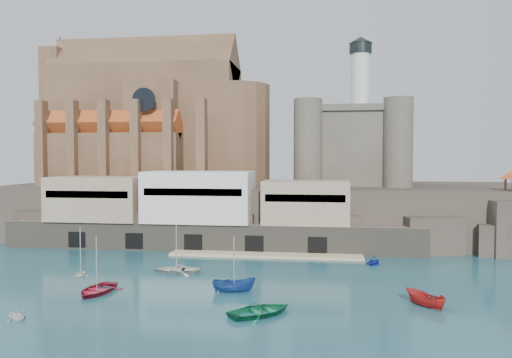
{
  "coord_description": "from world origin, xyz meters",
  "views": [
    {
      "loc": [
        10.93,
        -58.6,
        15.31
      ],
      "look_at": [
        -1.43,
        32.0,
        11.4
      ],
      "focal_mm": 35.0,
      "sensor_mm": 36.0,
      "label": 1
    }
  ],
  "objects_px": {
    "boat_1": "(16,319)",
    "boat_2": "(234,292)",
    "boat_0": "(97,293)",
    "castle_keep": "(350,142)",
    "church": "(155,125)"
  },
  "relations": [
    {
      "from": "boat_1",
      "to": "boat_2",
      "type": "relative_size",
      "value": 0.53
    },
    {
      "from": "church",
      "to": "boat_1",
      "type": "height_order",
      "value": "church"
    },
    {
      "from": "boat_1",
      "to": "boat_2",
      "type": "distance_m",
      "value": 22.46
    },
    {
      "from": "castle_keep",
      "to": "boat_0",
      "type": "bearing_deg",
      "value": -123.17
    },
    {
      "from": "castle_keep",
      "to": "boat_1",
      "type": "relative_size",
      "value": 11.11
    },
    {
      "from": "castle_keep",
      "to": "boat_0",
      "type": "height_order",
      "value": "castle_keep"
    },
    {
      "from": "church",
      "to": "boat_2",
      "type": "xyz_separation_m",
      "value": [
        24.94,
        -44.92,
        -22.13
      ]
    },
    {
      "from": "boat_2",
      "to": "castle_keep",
      "type": "bearing_deg",
      "value": -30.22
    },
    {
      "from": "boat_0",
      "to": "boat_1",
      "type": "xyz_separation_m",
      "value": [
        -3.46,
        -9.74,
        0.0
      ]
    },
    {
      "from": "boat_0",
      "to": "boat_2",
      "type": "distance_m",
      "value": 15.52
    },
    {
      "from": "boat_2",
      "to": "church",
      "type": "bearing_deg",
      "value": 17.89
    },
    {
      "from": "boat_0",
      "to": "boat_1",
      "type": "distance_m",
      "value": 10.34
    },
    {
      "from": "castle_keep",
      "to": "boat_1",
      "type": "distance_m",
      "value": 68.45
    },
    {
      "from": "castle_keep",
      "to": "boat_0",
      "type": "xyz_separation_m",
      "value": [
        -30.57,
        -46.76,
        -18.31
      ]
    },
    {
      "from": "church",
      "to": "boat_0",
      "type": "relative_size",
      "value": 7.35
    }
  ]
}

